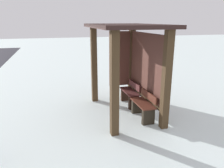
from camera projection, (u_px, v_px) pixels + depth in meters
ground_plane at (124, 112)px, 6.57m from camera, size 60.00×60.00×0.00m
bus_shelter at (130, 52)px, 6.21m from camera, size 2.91×1.82×2.56m
bench_left_inside at (130, 95)px, 7.07m from camera, size 0.97×0.36×0.75m
bench_center_inside at (143, 107)px, 6.08m from camera, size 0.97×0.38×0.75m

